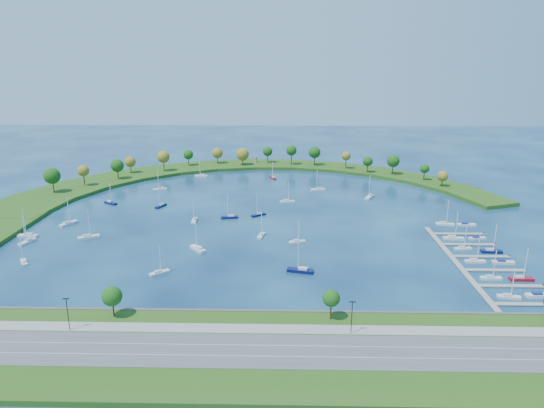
{
  "coord_description": "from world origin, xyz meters",
  "views": [
    {
      "loc": [
        10.52,
        -236.51,
        75.76
      ],
      "look_at": [
        5.0,
        5.0,
        4.0
      ],
      "focal_mm": 32.15,
      "sensor_mm": 36.0,
      "label": 1
    }
  ],
  "objects_px": {
    "moored_boat_0": "(28,235)",
    "moored_boat_9": "(273,177)",
    "harbor_tower": "(256,159)",
    "moored_boat_10": "(287,201)",
    "moored_boat_1": "(301,270)",
    "moored_boat_3": "(68,223)",
    "moored_boat_13": "(111,202)",
    "moored_boat_16": "(230,217)",
    "moored_boat_12": "(161,205)",
    "docked_boat_5": "(503,262)",
    "docked_boat_2": "(491,277)",
    "moored_boat_2": "(89,236)",
    "moored_boat_18": "(160,189)",
    "moored_boat_5": "(369,196)",
    "moored_boat_14": "(194,220)",
    "docked_boat_6": "(463,248)",
    "docked_boat_3": "(521,278)",
    "docked_boat_10": "(445,223)",
    "moored_boat_4": "(24,261)",
    "moored_boat_11": "(297,241)",
    "moored_boat_15": "(198,248)",
    "moored_boat_20": "(261,235)",
    "dock_system": "(476,263)",
    "docked_boat_4": "(475,260)",
    "docked_boat_1": "(539,295)",
    "docked_boat_8": "(453,237)",
    "docked_boat_0": "(509,296)",
    "docked_boat_7": "(491,251)",
    "docked_boat_9": "(477,238)",
    "moored_boat_19": "(27,241)",
    "moored_boat_17": "(159,272)",
    "moored_boat_6": "(201,175)",
    "moored_boat_7": "(258,214)"
  },
  "relations": [
    {
      "from": "moored_boat_0",
      "to": "moored_boat_9",
      "type": "height_order",
      "value": "moored_boat_0"
    },
    {
      "from": "harbor_tower",
      "to": "moored_boat_10",
      "type": "xyz_separation_m",
      "value": [
        22.95,
        -99.57,
        -3.25
      ]
    },
    {
      "from": "moored_boat_1",
      "to": "moored_boat_3",
      "type": "bearing_deg",
      "value": -11.7
    },
    {
      "from": "moored_boat_13",
      "to": "moored_boat_16",
      "type": "xyz_separation_m",
      "value": [
        67.85,
        -23.63,
        0.0
      ]
    },
    {
      "from": "moored_boat_12",
      "to": "moored_boat_13",
      "type": "bearing_deg",
      "value": -78.42
    },
    {
      "from": "docked_boat_5",
      "to": "docked_boat_2",
      "type": "bearing_deg",
      "value": -122.34
    },
    {
      "from": "moored_boat_1",
      "to": "docked_boat_5",
      "type": "xyz_separation_m",
      "value": [
        78.67,
        9.76,
        -0.36
      ]
    },
    {
      "from": "moored_boat_2",
      "to": "moored_boat_18",
      "type": "height_order",
      "value": "moored_boat_2"
    },
    {
      "from": "moored_boat_0",
      "to": "moored_boat_10",
      "type": "bearing_deg",
      "value": -149.17
    },
    {
      "from": "moored_boat_5",
      "to": "moored_boat_14",
      "type": "height_order",
      "value": "moored_boat_5"
    },
    {
      "from": "moored_boat_16",
      "to": "docked_boat_6",
      "type": "bearing_deg",
      "value": 149.75
    },
    {
      "from": "harbor_tower",
      "to": "moored_boat_13",
      "type": "bearing_deg",
      "value": -125.2
    },
    {
      "from": "docked_boat_3",
      "to": "docked_boat_10",
      "type": "height_order",
      "value": "docked_boat_10"
    },
    {
      "from": "moored_boat_4",
      "to": "docked_boat_3",
      "type": "height_order",
      "value": "docked_boat_3"
    },
    {
      "from": "moored_boat_18",
      "to": "docked_boat_2",
      "type": "height_order",
      "value": "moored_boat_18"
    },
    {
      "from": "moored_boat_11",
      "to": "moored_boat_15",
      "type": "xyz_separation_m",
      "value": [
        -41.4,
        -9.64,
        0.09
      ]
    },
    {
      "from": "moored_boat_2",
      "to": "moored_boat_20",
      "type": "bearing_deg",
      "value": -25.15
    },
    {
      "from": "moored_boat_1",
      "to": "docked_boat_10",
      "type": "bearing_deg",
      "value": -128.33
    },
    {
      "from": "dock_system",
      "to": "moored_boat_0",
      "type": "relative_size",
      "value": 6.36
    },
    {
      "from": "moored_boat_20",
      "to": "docked_boat_4",
      "type": "xyz_separation_m",
      "value": [
        84.49,
        -27.05,
        0.02
      ]
    },
    {
      "from": "moored_boat_13",
      "to": "docked_boat_1",
      "type": "relative_size",
      "value": 1.37
    },
    {
      "from": "docked_boat_8",
      "to": "moored_boat_12",
      "type": "bearing_deg",
      "value": 166.91
    },
    {
      "from": "docked_boat_0",
      "to": "docked_boat_7",
      "type": "relative_size",
      "value": 0.87
    },
    {
      "from": "docked_boat_0",
      "to": "moored_boat_20",
      "type": "bearing_deg",
      "value": 153.89
    },
    {
      "from": "moored_boat_14",
      "to": "moored_boat_15",
      "type": "bearing_deg",
      "value": 9.74
    },
    {
      "from": "moored_boat_13",
      "to": "moored_boat_14",
      "type": "xyz_separation_m",
      "value": [
        51.21,
        -29.28,
        -0.02
      ]
    },
    {
      "from": "moored_boat_20",
      "to": "docked_boat_2",
      "type": "distance_m",
      "value": 94.46
    },
    {
      "from": "moored_boat_9",
      "to": "docked_boat_1",
      "type": "relative_size",
      "value": 1.22
    },
    {
      "from": "moored_boat_9",
      "to": "moored_boat_15",
      "type": "xyz_separation_m",
      "value": [
        -28.41,
        -127.15,
        0.08
      ]
    },
    {
      "from": "moored_boat_11",
      "to": "moored_boat_20",
      "type": "relative_size",
      "value": 0.99
    },
    {
      "from": "moored_boat_11",
      "to": "moored_boat_14",
      "type": "distance_m",
      "value": 56.49
    },
    {
      "from": "moored_boat_15",
      "to": "moored_boat_20",
      "type": "distance_m",
      "value": 30.58
    },
    {
      "from": "moored_boat_10",
      "to": "docked_boat_9",
      "type": "relative_size",
      "value": 1.54
    },
    {
      "from": "moored_boat_16",
      "to": "docked_boat_9",
      "type": "height_order",
      "value": "moored_boat_16"
    },
    {
      "from": "moored_boat_10",
      "to": "moored_boat_19",
      "type": "xyz_separation_m",
      "value": [
        -112.33,
        -64.57,
        0.01
      ]
    },
    {
      "from": "moored_boat_10",
      "to": "docked_boat_0",
      "type": "distance_m",
      "value": 132.57
    },
    {
      "from": "moored_boat_20",
      "to": "docked_boat_8",
      "type": "xyz_separation_m",
      "value": [
        84.47,
        -1.78,
        0.06
      ]
    },
    {
      "from": "moored_boat_10",
      "to": "moored_boat_16",
      "type": "relative_size",
      "value": 0.97
    },
    {
      "from": "moored_boat_17",
      "to": "moored_boat_18",
      "type": "relative_size",
      "value": 0.9
    },
    {
      "from": "moored_boat_6",
      "to": "moored_boat_9",
      "type": "bearing_deg",
      "value": -179.56
    },
    {
      "from": "moored_boat_0",
      "to": "moored_boat_3",
      "type": "bearing_deg",
      "value": -118.04
    },
    {
      "from": "moored_boat_6",
      "to": "moored_boat_10",
      "type": "relative_size",
      "value": 1.07
    },
    {
      "from": "moored_boat_15",
      "to": "docked_boat_9",
      "type": "xyz_separation_m",
      "value": [
        120.44,
        15.54,
        -0.39
      ]
    },
    {
      "from": "moored_boat_18",
      "to": "moored_boat_3",
      "type": "bearing_deg",
      "value": 50.29
    },
    {
      "from": "moored_boat_16",
      "to": "docked_boat_10",
      "type": "relative_size",
      "value": 0.99
    },
    {
      "from": "moored_boat_0",
      "to": "moored_boat_18",
      "type": "relative_size",
      "value": 1.04
    },
    {
      "from": "moored_boat_5",
      "to": "moored_boat_17",
      "type": "relative_size",
      "value": 1.21
    },
    {
      "from": "moored_boat_18",
      "to": "moored_boat_7",
      "type": "bearing_deg",
      "value": 125.21
    },
    {
      "from": "docked_boat_3",
      "to": "docked_boat_0",
      "type": "bearing_deg",
      "value": -126.4
    },
    {
      "from": "moored_boat_19",
      "to": "docked_boat_10",
      "type": "relative_size",
      "value": 0.98
    }
  ]
}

